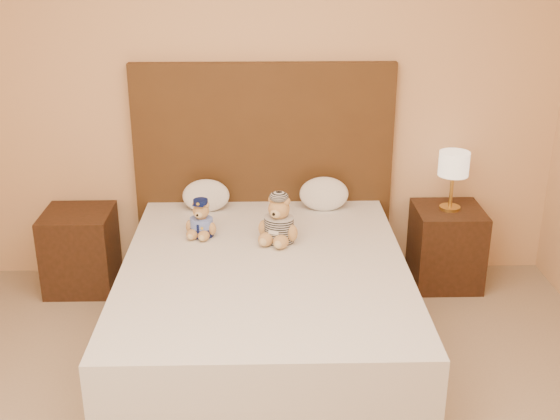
{
  "coord_description": "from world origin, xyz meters",
  "views": [
    {
      "loc": [
        -0.0,
        -2.36,
        2.27
      ],
      "look_at": [
        0.09,
        1.45,
        0.77
      ],
      "focal_mm": 45.0,
      "sensor_mm": 36.0,
      "label": 1
    }
  ],
  "objects_px": {
    "nightstand_left": "(81,250)",
    "lamp": "(454,167)",
    "nightstand_right": "(446,246)",
    "teddy_police": "(201,218)",
    "teddy_prisoner": "(279,219)",
    "pillow_left": "(206,194)",
    "bed": "(265,306)",
    "pillow_right": "(324,192)"
  },
  "relations": [
    {
      "from": "nightstand_left",
      "to": "teddy_prisoner",
      "type": "distance_m",
      "value": 1.49
    },
    {
      "from": "lamp",
      "to": "pillow_right",
      "type": "xyz_separation_m",
      "value": [
        -0.85,
        0.03,
        -0.18
      ]
    },
    {
      "from": "lamp",
      "to": "teddy_police",
      "type": "distance_m",
      "value": 1.69
    },
    {
      "from": "bed",
      "to": "pillow_left",
      "type": "relative_size",
      "value": 6.4
    },
    {
      "from": "teddy_prisoner",
      "to": "bed",
      "type": "bearing_deg",
      "value": -82.45
    },
    {
      "from": "teddy_police",
      "to": "nightstand_left",
      "type": "bearing_deg",
      "value": 171.01
    },
    {
      "from": "lamp",
      "to": "pillow_left",
      "type": "height_order",
      "value": "lamp"
    },
    {
      "from": "bed",
      "to": "nightstand_right",
      "type": "bearing_deg",
      "value": 32.62
    },
    {
      "from": "bed",
      "to": "nightstand_right",
      "type": "xyz_separation_m",
      "value": [
        1.25,
        0.8,
        -0.0
      ]
    },
    {
      "from": "teddy_prisoner",
      "to": "nightstand_right",
      "type": "bearing_deg",
      "value": 47.94
    },
    {
      "from": "pillow_left",
      "to": "lamp",
      "type": "bearing_deg",
      "value": -1.05
    },
    {
      "from": "nightstand_left",
      "to": "pillow_right",
      "type": "bearing_deg",
      "value": 1.04
    },
    {
      "from": "pillow_left",
      "to": "pillow_right",
      "type": "bearing_deg",
      "value": 0.0
    },
    {
      "from": "bed",
      "to": "nightstand_left",
      "type": "height_order",
      "value": "same"
    },
    {
      "from": "lamp",
      "to": "teddy_police",
      "type": "relative_size",
      "value": 1.7
    },
    {
      "from": "nightstand_left",
      "to": "pillow_right",
      "type": "xyz_separation_m",
      "value": [
        1.65,
        0.03,
        0.39
      ]
    },
    {
      "from": "teddy_prisoner",
      "to": "nightstand_left",
      "type": "bearing_deg",
      "value": -176.46
    },
    {
      "from": "bed",
      "to": "nightstand_right",
      "type": "relative_size",
      "value": 3.64
    },
    {
      "from": "nightstand_right",
      "to": "lamp",
      "type": "distance_m",
      "value": 0.57
    },
    {
      "from": "lamp",
      "to": "pillow_right",
      "type": "distance_m",
      "value": 0.87
    },
    {
      "from": "lamp",
      "to": "pillow_left",
      "type": "distance_m",
      "value": 1.65
    },
    {
      "from": "lamp",
      "to": "teddy_police",
      "type": "bearing_deg",
      "value": -165.87
    },
    {
      "from": "bed",
      "to": "pillow_right",
      "type": "relative_size",
      "value": 6.09
    },
    {
      "from": "nightstand_left",
      "to": "teddy_police",
      "type": "relative_size",
      "value": 2.34
    },
    {
      "from": "bed",
      "to": "nightstand_left",
      "type": "relative_size",
      "value": 3.64
    },
    {
      "from": "nightstand_right",
      "to": "pillow_right",
      "type": "height_order",
      "value": "pillow_right"
    },
    {
      "from": "lamp",
      "to": "nightstand_right",
      "type": "bearing_deg",
      "value": 0.0
    },
    {
      "from": "nightstand_left",
      "to": "teddy_prisoner",
      "type": "xyz_separation_m",
      "value": [
        1.34,
        -0.51,
        0.42
      ]
    },
    {
      "from": "nightstand_right",
      "to": "pillow_left",
      "type": "distance_m",
      "value": 1.68
    },
    {
      "from": "nightstand_left",
      "to": "pillow_right",
      "type": "height_order",
      "value": "pillow_right"
    },
    {
      "from": "nightstand_left",
      "to": "bed",
      "type": "bearing_deg",
      "value": -32.62
    },
    {
      "from": "nightstand_right",
      "to": "pillow_left",
      "type": "xyz_separation_m",
      "value": [
        -1.64,
        0.03,
        0.39
      ]
    },
    {
      "from": "teddy_prisoner",
      "to": "pillow_left",
      "type": "xyz_separation_m",
      "value": [
        -0.47,
        0.54,
        -0.04
      ]
    },
    {
      "from": "nightstand_left",
      "to": "lamp",
      "type": "bearing_deg",
      "value": 0.0
    },
    {
      "from": "pillow_left",
      "to": "nightstand_right",
      "type": "bearing_deg",
      "value": -1.05
    },
    {
      "from": "pillow_right",
      "to": "nightstand_left",
      "type": "bearing_deg",
      "value": -178.96
    },
    {
      "from": "bed",
      "to": "lamp",
      "type": "bearing_deg",
      "value": 32.62
    },
    {
      "from": "nightstand_right",
      "to": "teddy_police",
      "type": "distance_m",
      "value": 1.73
    },
    {
      "from": "lamp",
      "to": "teddy_prisoner",
      "type": "bearing_deg",
      "value": -156.39
    },
    {
      "from": "bed",
      "to": "lamp",
      "type": "height_order",
      "value": "lamp"
    },
    {
      "from": "bed",
      "to": "nightstand_left",
      "type": "xyz_separation_m",
      "value": [
        -1.25,
        0.8,
        -0.0
      ]
    },
    {
      "from": "lamp",
      "to": "teddy_prisoner",
      "type": "height_order",
      "value": "lamp"
    }
  ]
}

